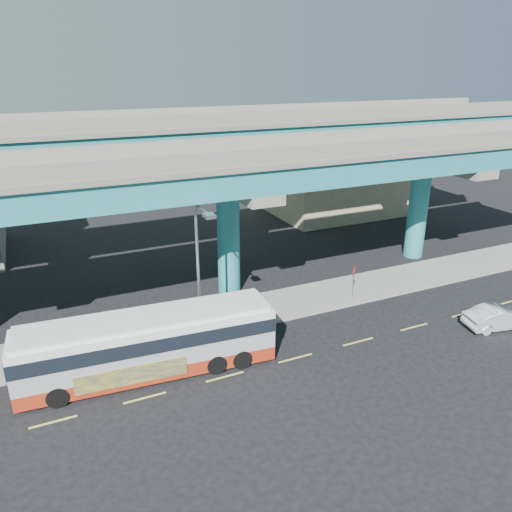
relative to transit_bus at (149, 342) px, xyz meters
name	(u,v)px	position (x,y,z in m)	size (l,w,h in m)	color
ground	(293,355)	(7.24, -1.58, -1.76)	(120.00, 120.00, 0.00)	black
sidewalk	(250,311)	(7.24, 3.92, -1.68)	(70.00, 4.00, 0.15)	gray
lane_markings	(295,358)	(7.24, -1.88, -1.75)	(58.00, 0.12, 0.01)	#D8C64C
viaduct	(226,157)	(7.24, 7.52, 7.38)	(52.00, 12.40, 11.70)	#217D73
building_beige	(339,178)	(25.24, 21.40, 1.75)	(14.00, 10.23, 7.00)	tan
transit_bus	(149,342)	(0.00, 0.00, 0.00)	(12.64, 3.61, 3.20)	#992912
sedan	(499,317)	(19.66, -3.99, -1.08)	(4.33, 2.23, 1.36)	#B0B0B5
street_lamp	(201,254)	(3.46, 1.86, 3.47)	(0.50, 2.55, 7.83)	gray
stop_sign	(354,276)	(13.96, 2.60, 0.03)	(0.53, 0.49, 2.30)	gray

